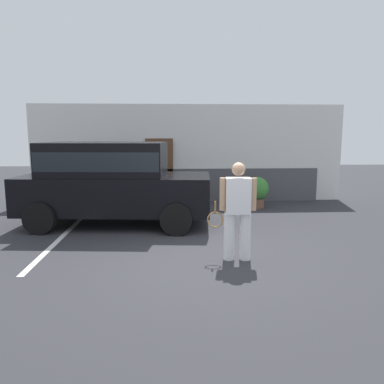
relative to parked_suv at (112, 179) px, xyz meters
name	(u,v)px	position (x,y,z in m)	size (l,w,h in m)	color
ground_plane	(204,259)	(2.05, -2.74, -1.15)	(40.00, 40.00, 0.00)	#2D2D33
parking_stripe_0	(60,238)	(-0.96, -1.24, -1.14)	(0.12, 4.40, 0.01)	silver
house_frontage	(188,156)	(2.04, 3.27, 0.36)	(10.34, 0.40, 3.21)	white
parked_suv	(112,179)	(0.00, 0.00, 0.00)	(4.74, 2.47, 2.05)	black
tennis_player_man	(237,210)	(2.64, -2.79, -0.23)	(0.91, 0.30, 1.76)	white
potted_plant_by_porch	(257,191)	(4.09, 1.94, -0.62)	(0.72, 0.72, 0.95)	brown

